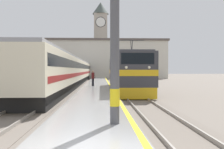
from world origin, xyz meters
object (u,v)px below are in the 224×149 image
Objects in this scene: catenary_mast at (116,12)px; person_on_platform at (93,78)px; clock_tower at (101,37)px; locomotive_train at (127,73)px; passenger_train at (74,71)px.

catenary_mast is 4.48× the size of person_on_platform.
locomotive_train is at bearing -87.10° from clock_tower.
catenary_mast reaches higher than person_on_platform.
locomotive_train is at bearing -53.41° from person_on_platform.
locomotive_train reaches higher than person_on_platform.
passenger_train is at bearing 98.38° from catenary_mast.
person_on_platform is (3.07, -9.39, -0.72)m from passenger_train.
locomotive_train reaches higher than passenger_train.
passenger_train is at bearing 114.91° from locomotive_train.
person_on_platform is (-3.45, 4.64, -0.64)m from locomotive_train.
person_on_platform is at bearing 126.59° from locomotive_train.
passenger_train is at bearing 108.10° from person_on_platform.
clock_tower reaches higher than catenary_mast.
locomotive_train is 0.26× the size of passenger_train.
passenger_train is 37.38m from clock_tower.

